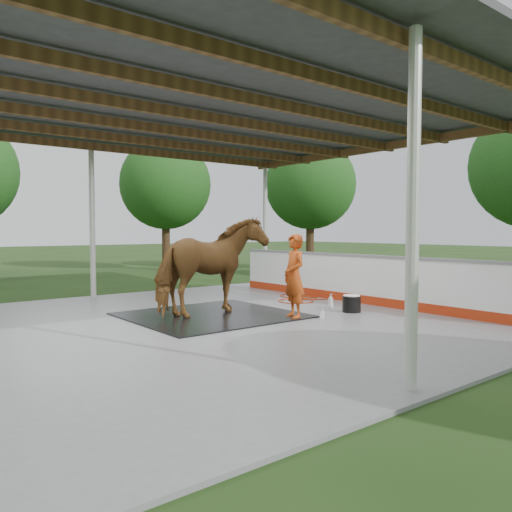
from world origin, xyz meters
TOP-DOWN VIEW (x-y plane):
  - ground at (0.00, 0.00)m, footprint 100.00×100.00m
  - concrete_slab at (0.00, 0.00)m, footprint 12.00×10.00m
  - pavilion_structure at (0.00, -0.00)m, footprint 12.60×10.60m
  - dasher_board at (4.60, 0.00)m, footprint 0.16×8.00m
  - tree_belt at (0.30, 0.90)m, footprint 28.00×28.00m
  - rubber_mat at (0.87, 0.53)m, footprint 3.19×2.99m
  - horse at (0.87, 0.53)m, footprint 2.47×1.36m
  - handler at (2.00, -0.68)m, footprint 0.53×0.68m
  - wash_bucket at (3.42, -0.93)m, footprint 0.39×0.39m
  - soap_bottle_a at (3.50, -0.26)m, footprint 0.16×0.16m
  - soap_bottle_b at (2.35, -1.12)m, footprint 0.13×0.13m
  - hose_coil at (4.05, 1.23)m, footprint 1.61×1.55m

SIDE VIEW (x-z plane):
  - ground at x=0.00m, z-range 0.00..0.00m
  - concrete_slab at x=0.00m, z-range 0.00..0.05m
  - rubber_mat at x=0.87m, z-range 0.05..0.07m
  - hose_coil at x=4.05m, z-range 0.05..0.07m
  - soap_bottle_b at x=2.35m, z-range 0.05..0.25m
  - soap_bottle_a at x=3.50m, z-range 0.05..0.36m
  - wash_bucket at x=3.42m, z-range 0.05..0.41m
  - dasher_board at x=4.60m, z-range 0.02..1.17m
  - handler at x=2.00m, z-range 0.05..1.70m
  - horse at x=0.87m, z-range 0.07..2.06m
  - tree_belt at x=0.30m, z-range 0.89..6.69m
  - pavilion_structure at x=0.00m, z-range 1.94..5.99m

